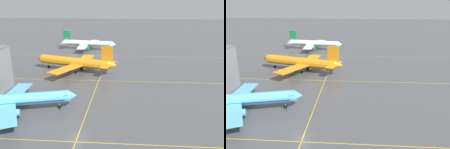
{
  "view_description": "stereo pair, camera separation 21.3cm",
  "coord_description": "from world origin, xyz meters",
  "views": [
    {
      "loc": [
        11.24,
        -46.67,
        30.29
      ],
      "look_at": [
        5.43,
        32.8,
        4.35
      ],
      "focal_mm": 38.56,
      "sensor_mm": 36.0,
      "label": 1
    },
    {
      "loc": [
        11.45,
        -46.65,
        30.29
      ],
      "look_at": [
        5.43,
        32.8,
        4.35
      ],
      "focal_mm": 38.56,
      "sensor_mm": 36.0,
      "label": 2
    }
  ],
  "objects": [
    {
      "name": "ground_plane",
      "position": [
        0.0,
        0.0,
        0.0
      ],
      "size": [
        600.0,
        600.0,
        0.0
      ],
      "primitive_type": "plane",
      "color": "#4C4C4F"
    },
    {
      "name": "airliner_front_gate",
      "position": [
        -19.67,
        10.94,
        3.57
      ],
      "size": [
        33.19,
        28.27,
        10.45
      ],
      "color": "#5BB7E5",
      "rests_on": "ground"
    },
    {
      "name": "airliner_second_row",
      "position": [
        -11.26,
        49.32,
        4.0
      ],
      "size": [
        37.0,
        31.58,
        11.72
      ],
      "color": "orange",
      "rests_on": "ground"
    },
    {
      "name": "airliner_third_row",
      "position": [
        -13.6,
        93.53,
        3.63
      ],
      "size": [
        34.18,
        29.16,
        10.64
      ],
      "color": "white",
      "rests_on": "ground"
    },
    {
      "name": "taxiway_markings",
      "position": [
        0.0,
        38.31,
        0.0
      ],
      "size": [
        131.03,
        133.03,
        0.01
      ],
      "color": "yellow",
      "rests_on": "ground"
    }
  ]
}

